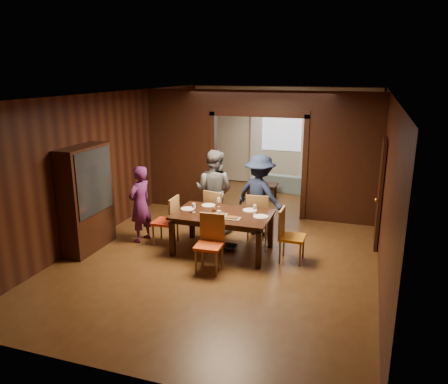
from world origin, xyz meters
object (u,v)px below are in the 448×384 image
(person_navy, at_px, (260,195))
(chair_far_l, at_px, (218,212))
(sofa, at_px, (282,182))
(chair_right, at_px, (292,236))
(person_purple, at_px, (140,204))
(coffee_table, at_px, (262,191))
(hutch, at_px, (87,199))
(chair_near, at_px, (209,244))
(dining_table, at_px, (223,233))
(chair_far_r, at_px, (258,216))
(chair_left, at_px, (165,220))
(person_grey, at_px, (214,191))

(person_navy, height_order, chair_far_l, person_navy)
(sofa, bearing_deg, chair_right, 109.09)
(person_purple, bearing_deg, coffee_table, 171.02)
(coffee_table, height_order, hutch, hutch)
(chair_near, bearing_deg, dining_table, 89.47)
(coffee_table, height_order, chair_far_r, chair_far_r)
(person_purple, relative_size, chair_right, 1.58)
(sofa, height_order, dining_table, dining_table)
(chair_left, xyz_separation_m, chair_near, (1.24, -0.86, 0.00))
(sofa, bearing_deg, hutch, 69.25)
(person_navy, height_order, chair_left, person_navy)
(sofa, distance_m, chair_near, 5.53)
(chair_far_l, height_order, chair_far_r, same)
(person_navy, distance_m, sofa, 3.64)
(chair_right, bearing_deg, sofa, 13.50)
(chair_far_r, bearing_deg, chair_left, 21.18)
(dining_table, bearing_deg, person_grey, 117.58)
(chair_far_l, height_order, hutch, hutch)
(person_grey, distance_m, person_navy, 0.98)
(person_grey, relative_size, chair_near, 1.81)
(chair_far_r, bearing_deg, person_purple, 15.64)
(chair_right, xyz_separation_m, chair_far_r, (-0.84, 0.87, 0.00))
(dining_table, bearing_deg, chair_far_l, 114.30)
(person_navy, xyz_separation_m, coffee_table, (-0.57, 2.63, -0.65))
(chair_right, relative_size, chair_far_l, 1.00)
(person_purple, relative_size, chair_left, 1.58)
(person_navy, distance_m, coffee_table, 2.77)
(person_navy, relative_size, hutch, 0.85)
(sofa, distance_m, hutch, 6.04)
(person_grey, relative_size, chair_left, 1.81)
(chair_far_l, bearing_deg, person_navy, -146.78)
(person_navy, bearing_deg, hutch, 53.51)
(chair_near, bearing_deg, chair_left, 142.08)
(person_purple, height_order, chair_far_r, person_purple)
(chair_right, height_order, hutch, hutch)
(person_purple, xyz_separation_m, dining_table, (1.73, -0.01, -0.39))
(dining_table, bearing_deg, chair_left, 179.24)
(person_grey, xyz_separation_m, chair_far_r, (1.01, -0.17, -0.39))
(person_purple, relative_size, person_navy, 0.90)
(person_grey, bearing_deg, sofa, -96.25)
(chair_right, relative_size, hutch, 0.48)
(person_navy, bearing_deg, dining_table, 90.47)
(sofa, xyz_separation_m, chair_right, (1.09, -4.69, 0.23))
(person_navy, relative_size, chair_left, 1.75)
(chair_far_l, xyz_separation_m, chair_far_r, (0.85, 0.02, 0.00))
(sofa, relative_size, chair_far_l, 1.79)
(chair_left, distance_m, chair_far_l, 1.16)
(sofa, relative_size, chair_near, 1.79)
(coffee_table, bearing_deg, hutch, -117.94)
(chair_left, bearing_deg, person_navy, 122.50)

